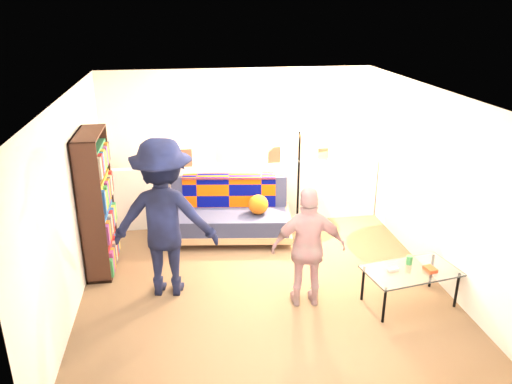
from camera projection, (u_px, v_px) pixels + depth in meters
ground at (261, 277)px, 6.57m from camera, size 5.00×5.00×0.00m
room_shell at (255, 145)px, 6.41m from camera, size 4.60×5.05×2.45m
half_wall_ledge at (243, 193)px, 8.06m from camera, size 4.45×0.15×1.00m
ledge_decor at (228, 154)px, 7.77m from camera, size 2.97×0.02×0.45m
futon_sofa at (230, 215)px, 7.57m from camera, size 1.96×1.12×0.80m
bookshelf at (97, 207)px, 6.54m from camera, size 0.31×0.94×1.88m
coffee_table at (411, 272)px, 5.86m from camera, size 1.17×0.77×0.56m
floor_lamp at (300, 156)px, 7.69m from camera, size 0.32×0.31×1.65m
person_left at (164, 218)px, 5.94m from camera, size 1.36×0.92×1.96m
person_right at (308, 248)px, 5.76m from camera, size 0.89×0.43×1.47m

